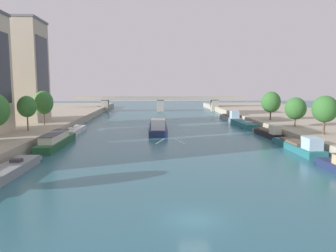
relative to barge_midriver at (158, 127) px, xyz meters
name	(u,v)px	position (x,y,z in m)	size (l,w,h in m)	color
ground_plane	(195,220)	(1.99, -50.92, -1.03)	(400.00, 400.00, 0.00)	#2D6070
quay_right	(326,124)	(42.61, 4.08, -0.07)	(36.00, 170.00, 1.92)	#A89E89
barge_midriver	(158,127)	(0.00, 0.00, 0.00)	(4.30, 22.78, 3.47)	#1E284C
wake_behind_barge	(170,141)	(1.94, -14.22, -1.02)	(5.60, 5.92, 0.03)	#A0CCD6
moored_boat_left_end	(5,173)	(-18.43, -37.96, -0.45)	(3.30, 16.10, 2.21)	gray
moored_boat_left_lone	(56,141)	(-18.08, -18.80, 0.04)	(2.95, 16.55, 2.57)	#235633
moored_boat_left_midway	(75,130)	(-18.75, -1.81, -0.47)	(2.61, 12.69, 2.17)	silver
moored_boat_right_gap_after	(299,146)	(22.43, -24.66, -0.15)	(2.95, 14.75, 2.92)	#23666B
moored_boat_right_second	(268,132)	(22.79, -9.42, -0.18)	(2.65, 12.37, 2.88)	black
moored_boat_right_end	(243,124)	(22.17, 7.28, -0.34)	(3.40, 14.90, 2.44)	#23666B
moored_boat_right_lone	(230,117)	(22.56, 22.53, -0.06)	(3.30, 15.41, 3.28)	gray
tree_left_third	(27,107)	(-25.39, -11.83, 5.54)	(3.59, 3.59, 6.72)	brown
tree_left_by_lamp	(43,103)	(-25.27, -2.58, 5.83)	(4.20, 4.20, 7.53)	brown
tree_right_midway	(325,109)	(29.16, -19.56, 5.43)	(4.41, 4.41, 6.92)	brown
tree_right_by_lamp	(296,109)	(28.94, -8.25, 4.73)	(4.41, 4.41, 6.18)	brown
tree_right_end_of_row	(271,102)	(28.55, 5.15, 5.41)	(4.76, 4.76, 7.17)	brown
building_left_corner	(9,71)	(-35.63, 5.47, 13.08)	(16.36, 10.69, 24.34)	#B2A38E
bridge_far	(160,101)	(1.99, 59.04, 3.05)	(69.24, 4.40, 6.27)	#9E998E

